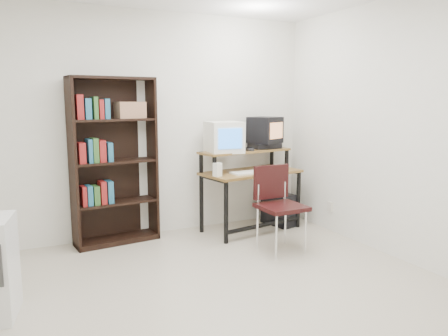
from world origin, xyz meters
name	(u,v)px	position (x,y,z in m)	size (l,w,h in m)	color
floor	(224,300)	(0.00, 0.00, -0.01)	(4.00, 4.00, 0.01)	beige
back_wall	(150,125)	(0.00, 2.00, 1.30)	(4.00, 0.01, 2.60)	silver
right_wall	(413,131)	(2.00, 0.00, 1.30)	(0.01, 4.00, 2.60)	silver
computer_desk	(250,175)	(1.13, 1.62, 0.69)	(1.27, 0.78, 0.98)	brown
crt_monitor	(224,137)	(0.80, 1.68, 1.15)	(0.41, 0.42, 0.37)	white
vcr	(265,146)	(1.42, 1.77, 1.01)	(0.36, 0.26, 0.08)	black
crt_tv	(265,130)	(1.43, 1.79, 1.21)	(0.46, 0.45, 0.33)	black
cd_spindle	(250,150)	(1.13, 1.64, 0.99)	(0.12, 0.12, 0.05)	#26262B
keyboard	(250,173)	(1.05, 1.47, 0.74)	(0.47, 0.21, 0.04)	white
mousepad	(275,171)	(1.43, 1.55, 0.72)	(0.22, 0.18, 0.01)	black
mouse	(273,170)	(1.41, 1.55, 0.74)	(0.10, 0.06, 0.03)	white
desk_speaker	(217,170)	(0.61, 1.45, 0.80)	(0.08, 0.07, 0.17)	white
pc_tower	(278,209)	(1.55, 1.63, 0.21)	(0.20, 0.45, 0.42)	black
school_chair	(277,199)	(1.04, 0.85, 0.56)	(0.46, 0.46, 0.90)	black
bookshelf	(113,159)	(-0.48, 1.86, 0.94)	(0.95, 0.41, 1.84)	black
wall_outlet	(330,207)	(1.99, 1.15, 0.30)	(0.02, 0.08, 0.12)	beige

